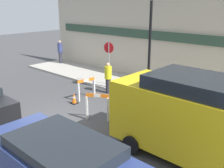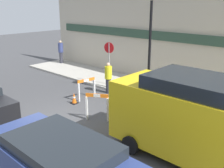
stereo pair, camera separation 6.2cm
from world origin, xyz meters
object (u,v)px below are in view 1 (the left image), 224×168
at_px(person_worker, 108,77).
at_px(work_van, 195,116).
at_px(stop_sign, 109,57).
at_px(person_pedestrian, 60,51).
at_px(streetlamp_post, 150,30).

height_order(person_worker, work_van, work_van).
height_order(stop_sign, person_pedestrian, stop_sign).
bearing_deg(person_pedestrian, streetlamp_post, 147.54).
distance_m(streetlamp_post, stop_sign, 3.13).
xyz_separation_m(streetlamp_post, stop_sign, (-2.68, -0.00, -1.62)).
distance_m(streetlamp_post, work_van, 5.82).
bearing_deg(stop_sign, streetlamp_post, 166.15).
bearing_deg(person_worker, streetlamp_post, 76.00).
bearing_deg(person_pedestrian, person_worker, 138.70).
bearing_deg(person_worker, stop_sign, -177.34).
distance_m(stop_sign, person_pedestrian, 6.71).
bearing_deg(stop_sign, person_pedestrian, -27.06).
xyz_separation_m(streetlamp_post, person_pedestrian, (-9.18, 1.53, -2.30)).
xyz_separation_m(stop_sign, person_pedestrian, (-6.50, 1.53, -0.68)).
relative_size(person_worker, work_van, 0.33).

